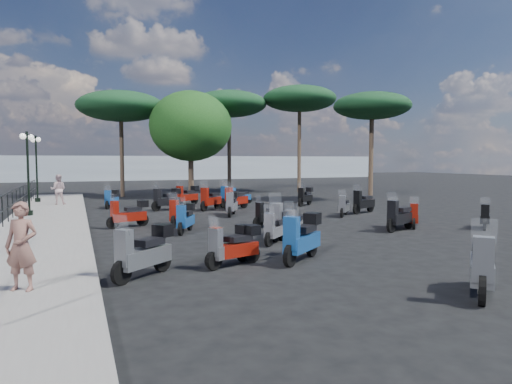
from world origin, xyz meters
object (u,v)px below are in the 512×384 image
object	(u,v)px
scooter_16	(235,200)
scooter_13	(283,221)
lamp_post_1	(28,168)
scooter_22	(240,197)
scooter_10	(232,204)
scooter_4	(167,200)
scooter_6	(229,247)
scooter_3	(128,214)
woman	(21,246)
scooter_24	(413,217)
scooter_9	(178,214)
scooter_15	(269,216)
scooter_5	(112,199)
scooter_21	(230,198)
pine_0	(229,104)
pine_3	(372,106)
scooter_8	(295,225)
scooter_11	(210,200)
scooter_7	(302,239)
scooter_18	(394,216)
scooter_19	(400,217)
scooter_2	(186,219)
scooter_17	(187,196)
pine_1	(300,99)
scooter_20	(344,207)
broadleaf_tree	(191,126)
lamp_post_2	(36,164)
scooter_1	(234,247)
scooter_26	(363,203)
pine_2	(121,107)
scooter_25	(485,217)
scooter_12	(482,268)
scooter_14	(276,228)

from	to	relation	value
scooter_16	scooter_13	bearing A→B (deg)	139.19
lamp_post_1	scooter_16	bearing A→B (deg)	18.80
scooter_22	scooter_10	bearing A→B (deg)	146.89
lamp_post_1	scooter_4	distance (m)	6.34
scooter_6	scooter_3	bearing A→B (deg)	-20.81
woman	scooter_24	bearing A→B (deg)	44.14
scooter_4	scooter_9	world-z (taller)	scooter_4
scooter_16	scooter_10	bearing A→B (deg)	125.72
woman	scooter_15	world-z (taller)	woman
scooter_5	scooter_13	world-z (taller)	scooter_13
scooter_21	pine_0	size ratio (longest dim) A/B	0.20
scooter_21	pine_3	distance (m)	10.57
scooter_21	scooter_22	bearing A→B (deg)	-70.73
lamp_post_1	scooter_8	size ratio (longest dim) A/B	2.86
scooter_5	scooter_11	bearing A→B (deg)	173.06
scooter_7	scooter_18	size ratio (longest dim) A/B	1.27
scooter_7	scooter_8	world-z (taller)	scooter_7
scooter_19	scooter_2	bearing A→B (deg)	48.39
lamp_post_1	scooter_15	world-z (taller)	lamp_post_1
scooter_17	scooter_15	bearing A→B (deg)	153.14
scooter_5	scooter_24	xyz separation A→B (m)	(9.82, -11.20, -0.05)
lamp_post_1	scooter_2	world-z (taller)	lamp_post_1
pine_1	scooter_15	bearing A→B (deg)	-120.32
scooter_5	scooter_18	bearing A→B (deg)	153.93
scooter_15	scooter_20	xyz separation A→B (m)	(4.33, 1.72, 0.00)
pine_1	scooter_7	bearing A→B (deg)	-116.75
scooter_18	scooter_21	world-z (taller)	scooter_21
scooter_21	broadleaf_tree	xyz separation A→B (m)	(-0.44, 7.02, 4.22)
lamp_post_2	scooter_18	xyz separation A→B (m)	(12.70, -14.71, -1.80)
scooter_1	pine_1	world-z (taller)	pine_1
scooter_13	scooter_17	bearing A→B (deg)	-42.70
lamp_post_2	scooter_22	bearing A→B (deg)	-43.00
scooter_2	scooter_26	bearing A→B (deg)	-135.62
scooter_1	scooter_15	distance (m)	6.34
pine_2	pine_3	bearing A→B (deg)	-32.46
scooter_3	scooter_17	distance (m)	8.45
scooter_25	pine_1	xyz separation A→B (m)	(2.33, 19.40, 6.73)
scooter_15	scooter_18	bearing A→B (deg)	-131.45
scooter_2	pine_3	distance (m)	16.44
lamp_post_1	scooter_10	xyz separation A→B (m)	(8.30, -2.11, -1.65)
scooter_4	scooter_24	size ratio (longest dim) A/B	1.32
scooter_9	scooter_18	size ratio (longest dim) A/B	1.22
scooter_12	scooter_17	size ratio (longest dim) A/B	0.98
scooter_21	pine_2	world-z (taller)	pine_2
scooter_17	scooter_2	bearing A→B (deg)	134.00
woman	scooter_6	xyz separation A→B (m)	(4.24, 1.06, -0.49)
pine_2	scooter_11	bearing A→B (deg)	-72.65
scooter_14	broadleaf_tree	distance (m)	18.18
scooter_19	pine_3	distance (m)	13.22
scooter_3	scooter_17	xyz separation A→B (m)	(3.91, 7.49, 0.03)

